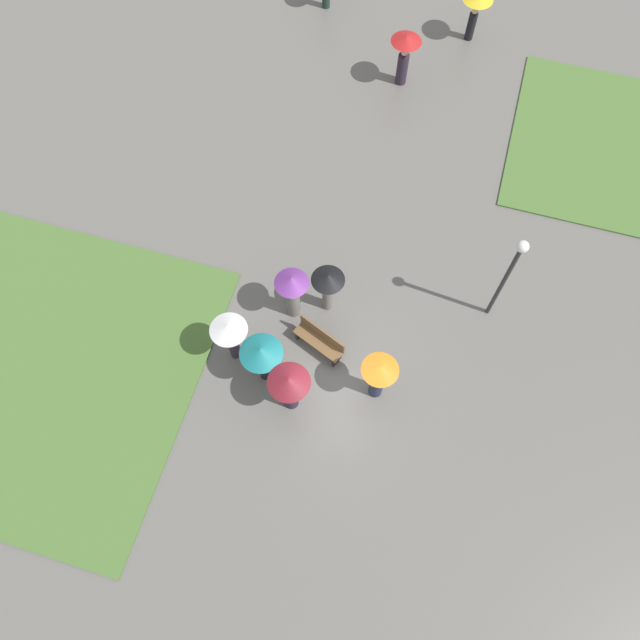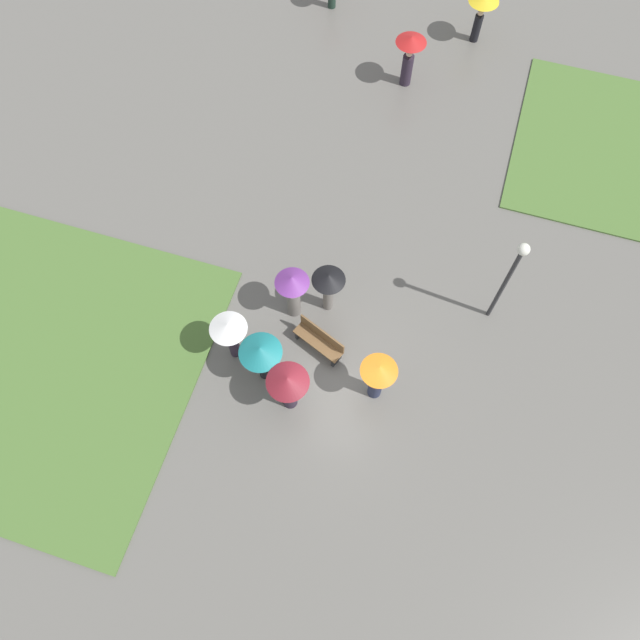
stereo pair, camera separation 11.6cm
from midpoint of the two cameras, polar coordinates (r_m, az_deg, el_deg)
The scene contains 13 objects.
ground_plane at distance 17.46m, azimuth 1.60°, elevation -5.80°, with size 90.00×90.00×0.00m, color #66635E.
lawn_patch_near at distance 19.18m, azimuth -23.47°, elevation -3.93°, with size 8.36×8.92×0.06m.
lawn_patch_far at distance 23.82m, azimuth 25.43°, elevation 13.84°, with size 6.52×6.87×0.06m.
park_bench at distance 17.44m, azimuth 0.16°, elevation -1.83°, with size 1.57×0.97×0.90m.
lamp_post at distance 16.88m, azimuth 17.25°, elevation 4.18°, with size 0.32×0.32×3.73m.
crowd_person_white at distance 16.65m, azimuth -8.08°, elevation -1.09°, with size 1.01×1.01×1.89m.
crowd_person_teal at distance 16.26m, azimuth -5.22°, elevation -3.13°, with size 1.15×1.15×1.87m.
crowd_person_purple at distance 17.18m, azimuth -2.32°, elevation 2.81°, with size 0.96×0.96×2.00m.
crowd_person_maroon at distance 16.04m, azimuth -2.71°, elevation -6.02°, with size 1.12×1.12×1.88m.
crowd_person_orange at distance 16.19m, azimuth 5.53°, elevation -5.03°, with size 0.98×0.98×1.94m.
crowd_person_black at distance 17.23m, azimuth 0.97°, elevation 3.32°, with size 0.94×0.94×1.82m.
lone_walker_far_path at distance 23.12m, azimuth 8.34°, elevation 23.03°, with size 1.05×1.05×1.96m.
lone_walker_mid_plaza at distance 25.23m, azimuth 14.72°, elevation 25.87°, with size 1.08×1.08×1.81m.
Camera 2 is at (1.33, -5.73, 16.44)m, focal length 35.00 mm.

